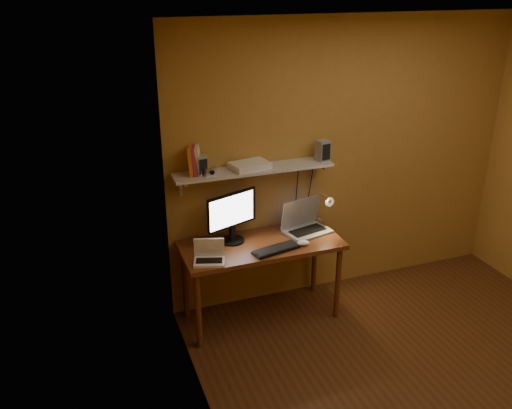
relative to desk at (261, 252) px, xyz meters
name	(u,v)px	position (x,y,z in m)	size (l,w,h in m)	color
room	(459,230)	(0.95, -1.28, 0.64)	(3.44, 3.24, 2.64)	#572E16
desk	(261,252)	(0.00, 0.00, 0.00)	(1.40, 0.60, 0.75)	brown
wall_shelf	(254,170)	(0.00, 0.19, 0.69)	(1.40, 0.25, 0.21)	silver
monitor	(232,215)	(-0.22, 0.12, 0.34)	(0.48, 0.27, 0.45)	black
laptop	(304,223)	(0.45, 0.11, 0.16)	(0.45, 0.36, 0.29)	gray
netbook	(209,255)	(-0.51, -0.15, 0.14)	(0.29, 0.24, 0.19)	white
keyboard	(276,249)	(0.07, -0.17, 0.10)	(0.41, 0.14, 0.02)	black
mouse	(303,243)	(0.33, -0.16, 0.11)	(0.11, 0.07, 0.04)	white
desk_lamp	(325,206)	(0.66, 0.13, 0.29)	(0.09, 0.23, 0.38)	silver
speaker_left	(201,165)	(-0.46, 0.19, 0.79)	(0.09, 0.09, 0.16)	gray
speaker_right	(323,151)	(0.64, 0.18, 0.80)	(0.10, 0.10, 0.18)	gray
books	(195,161)	(-0.50, 0.22, 0.83)	(0.16, 0.17, 0.23)	orange
shelf_camera	(211,172)	(-0.40, 0.14, 0.74)	(0.12, 0.07, 0.07)	silver
router	(250,165)	(-0.04, 0.20, 0.74)	(0.32, 0.21, 0.05)	white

